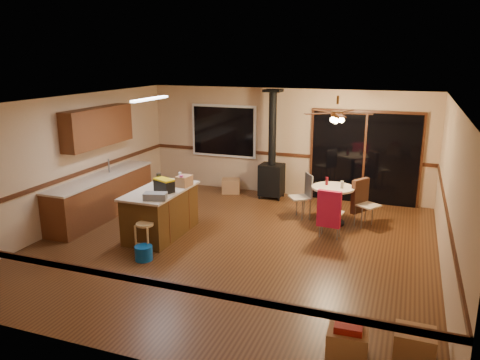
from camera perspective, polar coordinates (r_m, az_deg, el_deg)
The scene contains 35 objects.
floor at distance 8.63m, azimuth -0.69°, elevation -7.88°, with size 7.00×7.00×0.00m, color #4C2A15.
ceiling at distance 7.99m, azimuth -0.75°, elevation 9.57°, with size 7.00×7.00×0.00m, color silver.
wall_back at distance 11.48m, azimuth 5.54°, elevation 4.59°, with size 7.00×7.00×0.00m, color tan.
wall_front at distance 5.27m, azimuth -14.59°, elevation -8.45°, with size 7.00×7.00×0.00m, color tan.
wall_left at distance 9.98m, azimuth -19.85°, elevation 2.20°, with size 7.00×7.00×0.00m, color tan.
wall_right at distance 7.74m, azimuth 24.29°, elevation -1.77°, with size 7.00×7.00×0.00m, color tan.
chair_rail at distance 8.30m, azimuth -0.72°, elevation -1.50°, with size 7.00×7.00×0.08m, color #401E10, non-canonical shape.
window at distance 11.90m, azimuth -2.00°, elevation 5.99°, with size 1.72×0.10×1.32m, color black.
sliding_door at distance 11.16m, azimuth 14.92°, elevation 2.55°, with size 2.52×0.10×2.10m, color black.
lower_cabinets at distance 10.39m, azimuth -16.41°, elevation -2.00°, with size 0.60×3.00×0.86m, color #5E2F18.
countertop at distance 10.27m, azimuth -16.60°, elevation 0.40°, with size 0.64×3.04×0.04m, color beige.
upper_cabinets at distance 10.31m, azimuth -16.92°, elevation 6.22°, with size 0.35×2.00×0.80m, color #5E2F18.
kitchen_island at distance 9.08m, azimuth -9.60°, elevation -3.87°, with size 0.88×1.68×0.90m.
wood_stove at distance 11.22m, azimuth 3.89°, elevation 1.41°, with size 0.55×0.50×2.52m.
ceiling_fan at distance 9.36m, azimuth 11.73°, elevation 7.66°, with size 0.24×0.24×0.55m.
fluorescent_strip at distance 9.05m, azimuth -10.91°, elevation 9.68°, with size 0.10×1.20×0.04m, color white.
toolbox_grey at distance 8.33m, azimuth -10.29°, elevation -1.96°, with size 0.40×0.22×0.12m, color slate.
toolbox_black at distance 8.77m, azimuth -9.23°, elevation -0.73°, with size 0.39×0.21×0.22m, color black.
toolbox_yellow_lid at distance 8.74m, azimuth -9.26°, elevation 0.05°, with size 0.39×0.21×0.03m, color gold.
box_on_island at distance 9.09m, azimuth -6.82°, elevation -0.12°, with size 0.22×0.31×0.20m, color #996B44.
bottle_dark at distance 8.97m, azimuth -9.85°, elevation -0.13°, with size 0.09×0.09×0.30m, color black.
bottle_pink at distance 8.99m, azimuth -7.14°, elevation -0.17°, with size 0.08×0.08×0.24m, color #D84C8C.
bottle_white at distance 9.51m, azimuth -7.33°, elevation 0.44°, with size 0.06×0.06×0.17m, color white.
bar_stool at distance 8.33m, azimuth -11.45°, elevation -6.98°, with size 0.31×0.31×0.56m, color tan.
blue_bucket at distance 8.14m, azimuth -11.66°, elevation -8.71°, with size 0.30×0.30×0.25m, color #0B49A1.
dining_table at distance 9.70m, azimuth 11.21°, elevation -2.24°, with size 0.86×0.86×0.78m.
glass_red at distance 9.73m, azimuth 10.54°, elevation -0.12°, with size 0.06×0.06×0.16m, color #590C14.
glass_cream at distance 9.54m, azimuth 12.33°, elevation -0.56°, with size 0.06×0.06×0.15m, color beige.
chair_left at distance 9.94m, azimuth 7.90°, elevation -1.32°, with size 0.56×0.56×0.51m.
chair_near at distance 8.84m, azimuth 10.84°, elevation -3.47°, with size 0.46×0.49×0.70m.
chair_right at distance 9.76m, azimuth 14.53°, elevation -1.92°, with size 0.61×0.60×0.70m.
box_under_window at distance 11.74m, azimuth -1.12°, elevation -0.73°, with size 0.44×0.35×0.35m, color #996B44.
box_corner_a at distance 5.77m, azimuth 12.97°, elevation -18.85°, with size 0.46×0.38×0.35m, color #996B44.
box_corner_b at distance 5.94m, azimuth 20.48°, elevation -18.33°, with size 0.45×0.38×0.36m, color #996B44.
box_small_red at distance 5.66m, azimuth 13.10°, elevation -17.04°, with size 0.31×0.26×0.08m, color maroon.
Camera 1 is at (2.84, -7.43, 3.35)m, focal length 35.00 mm.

